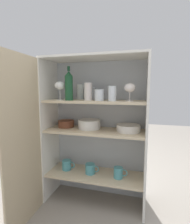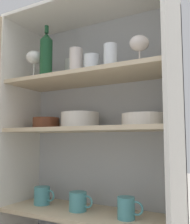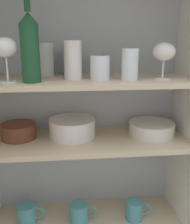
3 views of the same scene
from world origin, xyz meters
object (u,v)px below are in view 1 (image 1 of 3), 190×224
at_px(wine_bottle, 69,86).
at_px(coffee_mug_primary, 90,169).
at_px(plate_stack_white, 89,124).
at_px(mixing_bowl_large, 128,128).
at_px(serving_bowl_small, 66,123).

xyz_separation_m(wine_bottle, coffee_mug_primary, (0.17, 0.06, -0.75)).
bearing_deg(plate_stack_white, wine_bottle, -142.63).
bearing_deg(coffee_mug_primary, plate_stack_white, 115.99).
xyz_separation_m(plate_stack_white, coffee_mug_primary, (0.02, -0.05, -0.40)).
xyz_separation_m(wine_bottle, mixing_bowl_large, (0.50, 0.09, -0.35)).
bearing_deg(coffee_mug_primary, wine_bottle, -159.70).
distance_m(wine_bottle, serving_bowl_small, 0.38).
relative_size(plate_stack_white, serving_bowl_small, 1.34).
xyz_separation_m(wine_bottle, plate_stack_white, (0.14, 0.11, -0.34)).
bearing_deg(serving_bowl_small, plate_stack_white, -1.16).
height_order(serving_bowl_small, coffee_mug_primary, serving_bowl_small).
relative_size(wine_bottle, plate_stack_white, 1.42).
bearing_deg(plate_stack_white, mixing_bowl_large, -2.52).
xyz_separation_m(mixing_bowl_large, serving_bowl_small, (-0.58, 0.02, 0.00)).
xyz_separation_m(plate_stack_white, serving_bowl_small, (-0.23, 0.00, -0.01)).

